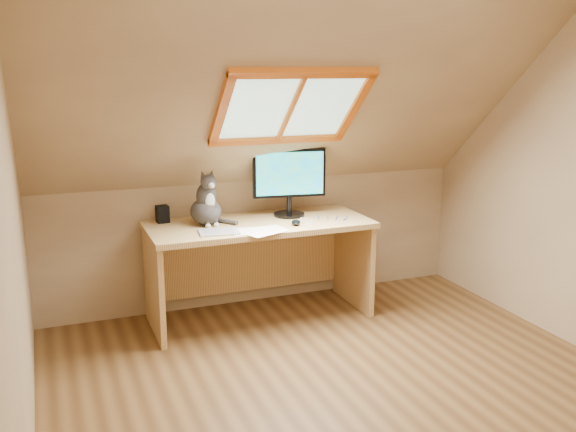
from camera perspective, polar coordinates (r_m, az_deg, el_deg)
name	(u,v)px	position (r m, az deg, el deg)	size (l,w,h in m)	color
ground	(356,398)	(3.91, 6.03, -15.81)	(3.50, 3.50, 0.00)	brown
room_shell	(370,157)	(3.37, 7.34, 5.21)	(3.52, 3.52, 2.41)	tan
desk	(256,249)	(4.91, -2.85, -2.94)	(1.66, 0.72, 0.76)	#E2BD6B
monitor	(289,178)	(4.91, 0.12, 3.40)	(0.56, 0.24, 0.52)	black
cat	(206,205)	(4.71, -7.28, 0.99)	(0.27, 0.30, 0.41)	#3E3A37
desk_speaker	(162,214)	(4.85, -11.10, 0.18)	(0.09, 0.09, 0.13)	black
graphics_tablet	(219,232)	(4.50, -6.16, -1.41)	(0.28, 0.20, 0.01)	#B2B2B7
mouse	(296,223)	(4.69, 0.72, -0.59)	(0.06, 0.11, 0.04)	black
papers	(266,230)	(4.54, -1.92, -1.27)	(0.35, 0.30, 0.01)	white
cables	(322,220)	(4.84, 3.02, -0.32)	(0.51, 0.26, 0.01)	silver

